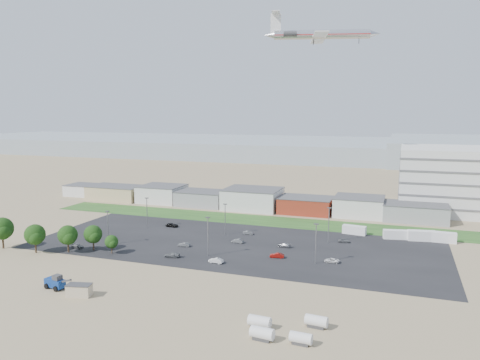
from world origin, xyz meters
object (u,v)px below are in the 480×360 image
at_px(tree_far_left, 2,231).
at_px(parked_car_9, 172,225).
at_px(parked_car_7, 238,241).
at_px(parked_car_13, 216,260).
at_px(box_trailer_a, 354,230).
at_px(parked_car_8, 344,241).
at_px(storage_tank_nw, 260,321).
at_px(portable_shed, 79,290).
at_px(parked_car_12, 284,245).
at_px(parked_car_10, 78,246).
at_px(parked_car_0, 332,260).
at_px(telehandler, 55,281).
at_px(parked_car_3, 172,255).
at_px(parked_car_4, 184,245).
at_px(parked_car_11, 248,233).
at_px(airliner, 322,34).
at_px(parked_car_1, 277,255).

height_order(tree_far_left, parked_car_9, tree_far_left).
relative_size(parked_car_7, parked_car_13, 0.91).
bearing_deg(box_trailer_a, parked_car_8, -91.88).
bearing_deg(storage_tank_nw, box_trailer_a, 82.61).
relative_size(portable_shed, parked_car_12, 1.32).
relative_size(portable_shed, storage_tank_nw, 1.27).
bearing_deg(parked_car_8, parked_car_10, 106.47).
bearing_deg(parked_car_0, telehandler, -52.35).
relative_size(parked_car_3, parked_car_4, 1.21).
relative_size(telehandler, parked_car_9, 1.79).
relative_size(tree_far_left, parked_car_11, 3.11).
xyz_separation_m(portable_shed, parked_car_13, (19.10, 30.19, -0.67)).
height_order(airliner, parked_car_13, airliner).
bearing_deg(parked_car_1, storage_tank_nw, 4.15).
distance_m(telehandler, parked_car_4, 41.18).
relative_size(storage_tank_nw, tree_far_left, 0.40).
relative_size(parked_car_4, parked_car_9, 0.79).
bearing_deg(parked_car_12, airliner, -172.55).
relative_size(parked_car_0, parked_car_10, 1.02).
height_order(storage_tank_nw, parked_car_11, storage_tank_nw).
height_order(parked_car_1, parked_car_10, parked_car_1).
bearing_deg(parked_car_0, tree_far_left, -75.93).
relative_size(storage_tank_nw, parked_car_10, 1.07).
xyz_separation_m(telehandler, parked_car_1, (40.86, 37.91, -1.01)).
bearing_deg(storage_tank_nw, parked_car_11, 110.13).
relative_size(storage_tank_nw, parked_car_12, 1.04).
bearing_deg(parked_car_9, parked_car_8, -86.27).
bearing_deg(parked_car_10, parked_car_3, -82.15).
bearing_deg(parked_car_10, parked_car_4, -62.52).
relative_size(parked_car_4, parked_car_8, 0.99).
xyz_separation_m(storage_tank_nw, parked_car_0, (6.87, 42.01, -0.69)).
bearing_deg(airliner, tree_far_left, -142.09).
distance_m(storage_tank_nw, parked_car_1, 41.88).
xyz_separation_m(storage_tank_nw, parked_car_12, (-8.30, 51.56, -0.66)).
height_order(telehandler, parked_car_12, telehandler).
bearing_deg(parked_car_3, parked_car_7, 140.38).
bearing_deg(parked_car_11, parked_car_13, 176.28).
bearing_deg(parked_car_8, parked_car_0, 171.00).
height_order(box_trailer_a, parked_car_0, box_trailer_a).
relative_size(parked_car_7, parked_car_10, 0.94).
xyz_separation_m(telehandler, parked_car_10, (-15.88, 27.71, -1.09)).
distance_m(portable_shed, parked_car_3, 31.38).
relative_size(portable_shed, box_trailer_a, 0.71).
bearing_deg(parked_car_13, tree_far_left, -77.27).
xyz_separation_m(storage_tank_nw, parked_car_13, (-21.49, 31.66, -0.58)).
xyz_separation_m(parked_car_0, parked_car_11, (-29.47, 19.65, -0.01)).
bearing_deg(parked_car_3, parked_car_9, -159.85).
height_order(box_trailer_a, parked_car_3, box_trailer_a).
bearing_deg(parked_car_11, parked_car_8, -94.62).
distance_m(airliner, parked_car_12, 96.39).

